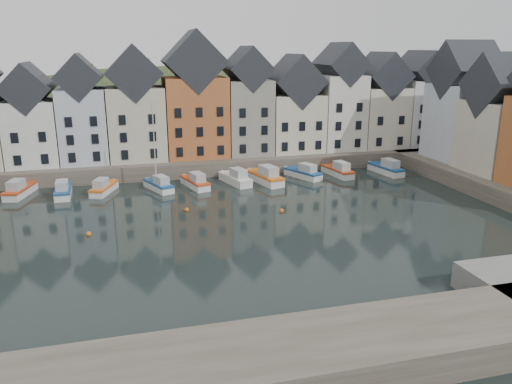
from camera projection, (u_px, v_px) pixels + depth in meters
name	position (u px, v px, depth m)	size (l,w,h in m)	color
ground	(238.00, 233.00, 48.35)	(260.00, 260.00, 0.00)	black
far_quay	(195.00, 159.00, 75.93)	(90.00, 16.00, 2.00)	#474236
near_wall	(142.00, 383.00, 25.19)	(50.00, 6.00, 2.00)	#474236
hillside	(180.00, 221.00, 105.36)	(153.60, 70.40, 64.00)	#28341A
far_terrace	(217.00, 108.00, 72.67)	(72.37, 8.16, 17.78)	beige
right_terrace	(504.00, 117.00, 62.19)	(8.30, 24.25, 16.36)	silver
mooring_buoys	(190.00, 218.00, 52.28)	(20.50, 5.50, 0.50)	#D36218
boat_a	(20.00, 190.00, 60.31)	(3.32, 6.36, 2.34)	silver
boat_b	(63.00, 191.00, 60.22)	(2.07, 5.97, 2.27)	silver
boat_c	(104.00, 188.00, 61.48)	(3.57, 5.83, 2.14)	silver
boat_d	(159.00, 185.00, 62.71)	(3.69, 5.89, 10.77)	silver
boat_e	(196.00, 182.00, 63.95)	(3.32, 6.16, 2.26)	silver
boat_f	(236.00, 179.00, 65.64)	(3.55, 6.53, 2.40)	silver
boat_g	(265.00, 177.00, 66.05)	(3.84, 7.31, 2.68)	silver
boat_h	(304.00, 173.00, 68.65)	(4.19, 6.21, 2.30)	silver
boat_i	(338.00, 171.00, 69.79)	(2.83, 6.33, 2.35)	silver
boat_j	(387.00, 169.00, 70.97)	(2.94, 6.55, 2.43)	silver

